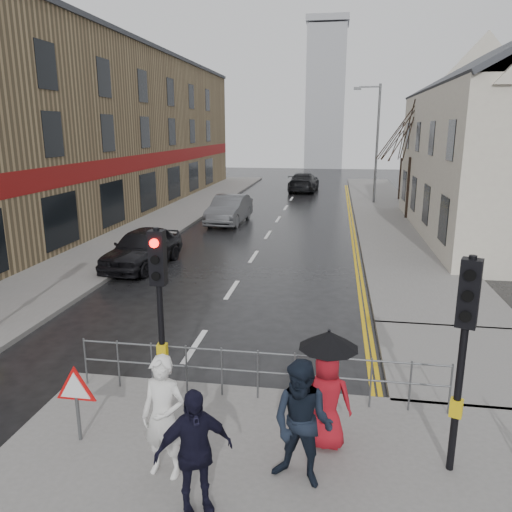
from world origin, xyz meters
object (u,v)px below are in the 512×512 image
(pedestrian_with_umbrella, at_px, (327,384))
(car_mid, at_px, (229,210))
(car_parked, at_px, (142,248))
(pedestrian_d, at_px, (194,452))
(pedestrian_a, at_px, (164,417))
(pedestrian_b, at_px, (302,424))

(pedestrian_with_umbrella, relative_size, car_mid, 0.42)
(pedestrian_with_umbrella, xyz_separation_m, car_parked, (-7.28, 10.47, -0.50))
(pedestrian_d, height_order, car_parked, pedestrian_d)
(car_parked, bearing_deg, pedestrian_with_umbrella, -49.51)
(car_mid, bearing_deg, pedestrian_with_umbrella, -70.50)
(pedestrian_a, xyz_separation_m, pedestrian_d, (0.65, -0.67, -0.04))
(pedestrian_a, bearing_deg, pedestrian_d, -37.25)
(pedestrian_b, bearing_deg, pedestrian_with_umbrella, 88.29)
(pedestrian_with_umbrella, height_order, car_mid, pedestrian_with_umbrella)
(pedestrian_a, relative_size, pedestrian_b, 0.99)
(pedestrian_a, distance_m, car_mid, 21.36)
(car_parked, bearing_deg, pedestrian_b, -52.99)
(pedestrian_a, bearing_deg, pedestrian_b, 12.34)
(pedestrian_d, distance_m, car_mid, 22.13)
(pedestrian_b, height_order, car_mid, pedestrian_b)
(pedestrian_d, relative_size, car_mid, 0.38)
(pedestrian_d, bearing_deg, pedestrian_b, 0.24)
(pedestrian_a, xyz_separation_m, pedestrian_with_umbrella, (2.37, 1.09, 0.15))
(pedestrian_with_umbrella, distance_m, car_mid, 20.83)
(pedestrian_d, bearing_deg, pedestrian_a, 104.34)
(car_parked, xyz_separation_m, car_mid, (1.41, 9.51, 0.03))
(pedestrian_with_umbrella, bearing_deg, car_parked, 124.81)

